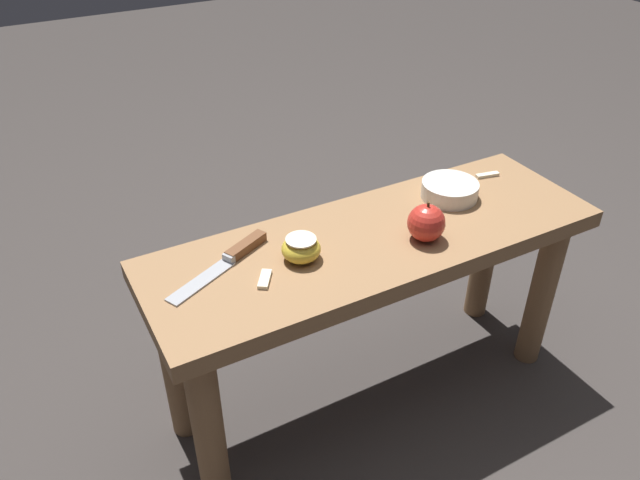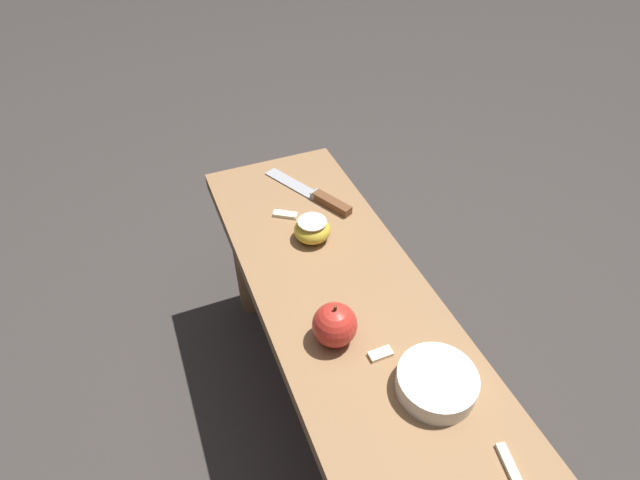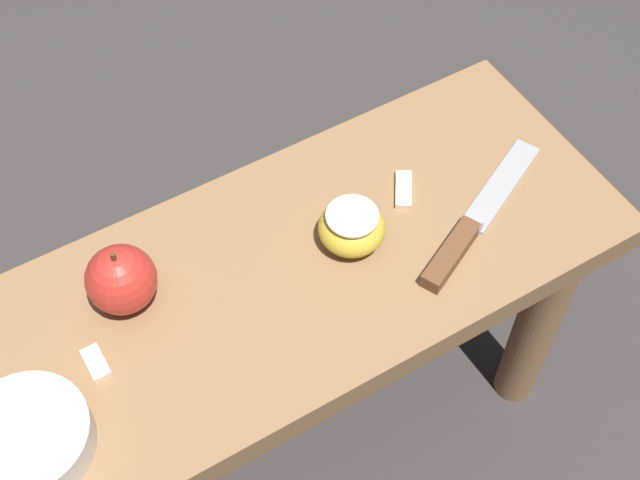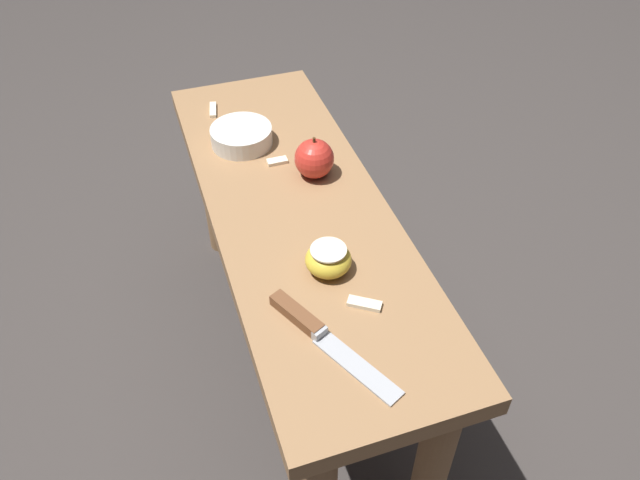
% 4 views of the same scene
% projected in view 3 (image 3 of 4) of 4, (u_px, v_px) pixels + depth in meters
% --- Properties ---
extents(ground_plane, '(8.00, 8.00, 0.00)m').
position_uv_depth(ground_plane, '(245.00, 463.00, 1.40)').
color(ground_plane, '#383330').
extents(wooden_bench, '(1.01, 0.33, 0.48)m').
position_uv_depth(wooden_bench, '(224.00, 348.00, 1.09)').
color(wooden_bench, olive).
rests_on(wooden_bench, ground_plane).
extents(knife, '(0.25, 0.14, 0.02)m').
position_uv_depth(knife, '(466.00, 233.00, 1.06)').
color(knife, '#9EA0A5').
rests_on(knife, wooden_bench).
extents(apple_whole, '(0.08, 0.08, 0.09)m').
position_uv_depth(apple_whole, '(121.00, 279.00, 0.98)').
color(apple_whole, red).
rests_on(apple_whole, wooden_bench).
extents(apple_cut, '(0.08, 0.08, 0.05)m').
position_uv_depth(apple_cut, '(353.00, 229.00, 1.04)').
color(apple_cut, gold).
rests_on(apple_cut, wooden_bench).
extents(apple_slice_near_knife, '(0.02, 0.04, 0.01)m').
position_uv_depth(apple_slice_near_knife, '(95.00, 362.00, 0.96)').
color(apple_slice_near_knife, beige).
rests_on(apple_slice_near_knife, wooden_bench).
extents(apple_slice_near_bowl, '(0.05, 0.06, 0.01)m').
position_uv_depth(apple_slice_near_bowl, '(403.00, 190.00, 1.10)').
color(apple_slice_near_bowl, beige).
rests_on(apple_slice_near_bowl, wooden_bench).
extents(bowl, '(0.13, 0.13, 0.04)m').
position_uv_depth(bowl, '(28.00, 438.00, 0.90)').
color(bowl, silver).
rests_on(bowl, wooden_bench).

